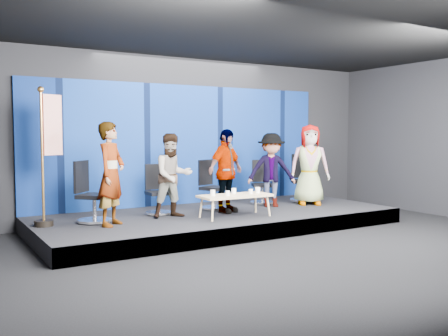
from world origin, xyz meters
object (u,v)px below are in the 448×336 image
Objects in this scene: panelist_b at (173,176)px; panelist_d at (271,170)px; mug_e at (258,190)px; coffee_table at (235,196)px; panelist_a at (111,174)px; chair_b at (158,198)px; mug_b at (228,193)px; panelist_e at (310,165)px; chair_e at (302,186)px; chair_c at (212,193)px; mug_c at (234,191)px; mug_d at (251,192)px; flag_stand at (49,152)px; chair_d at (262,189)px; chair_a at (91,202)px; mug_a at (213,193)px; panelist_c at (226,171)px.

panelist_b is 2.37m from panelist_d.
coffee_table is at bearing -179.97° from mug_e.
panelist_a reaches higher than chair_b.
panelist_e is at bearing 13.35° from mug_b.
panelist_b is at bearing 151.36° from coffee_table.
chair_e is (3.56, -0.04, 0.04)m from chair_b.
chair_c is 0.91m from mug_c.
chair_c is 11.25× the size of mug_d.
panelist_b is 1.54× the size of chair_c.
mug_e is at bearing -29.63° from chair_b.
panelist_d is 17.35× the size of mug_d.
panelist_a reaches higher than mug_e.
chair_c is 0.43× the size of flag_stand.
mug_d is at bearing -163.34° from mug_e.
mug_c is (-1.30, -0.57, -0.31)m from panelist_d.
chair_d is 1.53m from mug_e.
mug_b is (-2.46, -0.58, -0.41)m from panelist_e.
mug_b is (-1.54, -0.74, -0.32)m from panelist_d.
chair_b is 3.56m from chair_e.
chair_a reaches higher than chair_c.
panelist_d is 1.57m from coffee_table.
flag_stand is at bearing 165.99° from mug_c.
panelist_b reaches higher than mug_b.
chair_b is at bearing 129.66° from mug_b.
mug_c is (1.06, -0.42, -0.31)m from panelist_b.
panelist_a reaches higher than chair_c.
coffee_table is (-0.10, -1.03, 0.05)m from chair_c.
chair_c reaches higher than mug_a.
panelist_e is (-0.20, -0.47, 0.52)m from chair_e.
chair_d is at bearing 51.29° from mug_e.
panelist_a is (0.21, -0.46, 0.52)m from chair_a.
chair_e is 3.03m from mug_a.
mug_b is (0.90, -1.09, 0.15)m from chair_b.
chair_a is 12.15× the size of mug_b.
panelist_a reaches higher than mug_b.
panelist_d is at bearing -13.22° from panelist_c.
panelist_b is 1.00× the size of panelist_d.
panelist_b reaches higher than chair_b.
chair_e is at bearing 10.88° from panelist_b.
panelist_c reaches higher than mug_a.
chair_a is 1.38m from chair_b.
mug_e is at bearing -102.27° from chair_d.
chair_b is 0.68m from panelist_b.
chair_e is at bearing -25.01° from flag_stand.
mug_d is (2.55, -0.40, -0.41)m from panelist_a.
panelist_c is 16.04× the size of mug_a.
mug_a is 1.14× the size of mug_d.
chair_e reaches higher than chair_c.
panelist_c is 0.74m from mug_e.
chair_e reaches higher than chair_b.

